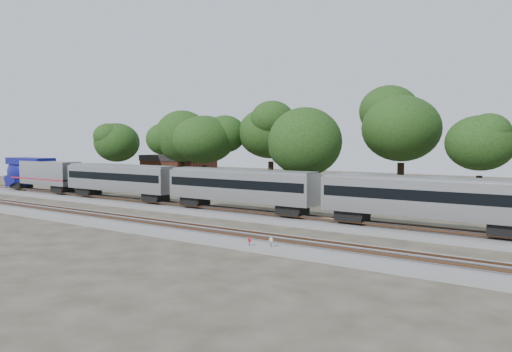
{
  "coord_description": "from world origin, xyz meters",
  "views": [
    {
      "loc": [
        26.84,
        -33.29,
        7.43
      ],
      "look_at": [
        0.06,
        5.0,
        4.16
      ],
      "focal_mm": 35.0,
      "sensor_mm": 36.0,
      "label": 1
    }
  ],
  "objects": [
    {
      "name": "switch_stand_white",
      "position": [
        8.93,
        -5.93,
        0.67
      ],
      "size": [
        0.33,
        0.14,
        1.06
      ],
      "rotation": [
        0.0,
        0.0,
        -0.33
      ],
      "color": "#512D19",
      "rests_on": "ground"
    },
    {
      "name": "train",
      "position": [
        6.56,
        6.0,
        3.09
      ],
      "size": [
        104.17,
        2.97,
        4.38
      ],
      "color": "#AFB2B6",
      "rests_on": "ground"
    },
    {
      "name": "track_far",
      "position": [
        0.0,
        6.0,
        0.21
      ],
      "size": [
        160.0,
        5.0,
        0.73
      ],
      "color": "slate",
      "rests_on": "ground"
    },
    {
      "name": "switch_lever",
      "position": [
        6.36,
        -5.25,
        0.15
      ],
      "size": [
        0.57,
        0.44,
        0.3
      ],
      "primitive_type": "cube",
      "rotation": [
        0.0,
        0.0,
        -0.3
      ],
      "color": "#512D19",
      "rests_on": "ground"
    },
    {
      "name": "tree_1",
      "position": [
        -23.58,
        20.06,
        8.13
      ],
      "size": [
        8.28,
        8.28,
        11.68
      ],
      "color": "black",
      "rests_on": "ground"
    },
    {
      "name": "brick_building",
      "position": [
        -31.41,
        27.48,
        2.6
      ],
      "size": [
        11.37,
        8.5,
        5.17
      ],
      "rotation": [
        0.0,
        0.0,
        0.09
      ],
      "color": "brown",
      "rests_on": "ground"
    },
    {
      "name": "ground",
      "position": [
        0.0,
        0.0,
        0.0
      ],
      "size": [
        160.0,
        160.0,
        0.0
      ],
      "primitive_type": "plane",
      "color": "#383328",
      "rests_on": "ground"
    },
    {
      "name": "switch_stand_red",
      "position": [
        7.49,
        -6.4,
        0.6
      ],
      "size": [
        0.29,
        0.11,
        0.93
      ],
      "rotation": [
        0.0,
        0.0,
        -0.28
      ],
      "color": "#512D19",
      "rests_on": "ground"
    },
    {
      "name": "track_near",
      "position": [
        0.0,
        -4.0,
        0.21
      ],
      "size": [
        160.0,
        5.0,
        0.73
      ],
      "color": "slate",
      "rests_on": "ground"
    },
    {
      "name": "tree_4",
      "position": [
        -0.83,
        15.9,
        7.34
      ],
      "size": [
        7.49,
        7.49,
        10.55
      ],
      "color": "black",
      "rests_on": "ground"
    },
    {
      "name": "tree_5",
      "position": [
        6.7,
        26.1,
        8.93
      ],
      "size": [
        9.09,
        9.09,
        12.82
      ],
      "color": "black",
      "rests_on": "ground"
    },
    {
      "name": "tree_2",
      "position": [
        -18.56,
        19.12,
        7.65
      ],
      "size": [
        7.79,
        7.79,
        10.98
      ],
      "color": "black",
      "rests_on": "ground"
    },
    {
      "name": "tree_6",
      "position": [
        16.41,
        21.6,
        7.22
      ],
      "size": [
        7.36,
        7.36,
        10.37
      ],
      "color": "black",
      "rests_on": "ground"
    },
    {
      "name": "tree_0",
      "position": [
        -35.3,
        17.82,
        7.2
      ],
      "size": [
        7.34,
        7.34,
        10.35
      ],
      "color": "black",
      "rests_on": "ground"
    },
    {
      "name": "tree_3",
      "position": [
        -11.02,
        24.45,
        8.56
      ],
      "size": [
        8.72,
        8.72,
        12.29
      ],
      "color": "black",
      "rests_on": "ground"
    }
  ]
}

